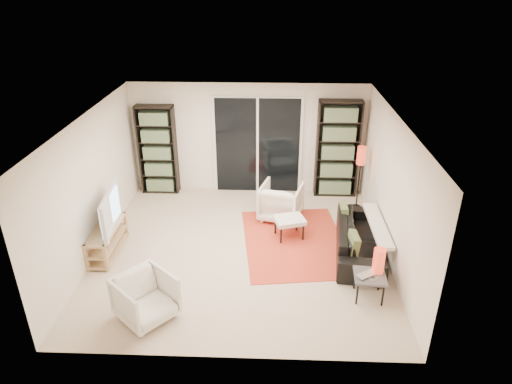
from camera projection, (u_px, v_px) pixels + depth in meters
floor at (241, 250)px, 8.08m from camera, size 5.00×5.00×0.00m
wall_back at (248, 139)px, 9.80m from camera, size 5.00×0.02×2.40m
wall_front at (225, 281)px, 5.31m from camera, size 5.00×0.02×2.40m
wall_left at (92, 186)px, 7.64m from camera, size 0.02×5.00×2.40m
wall_right at (392, 191)px, 7.47m from camera, size 0.02×5.00×2.40m
ceiling at (239, 119)px, 7.03m from camera, size 5.00×5.00×0.02m
sliding_door at (258, 146)px, 9.83m from camera, size 1.92×0.08×2.16m
bookshelf_left at (158, 150)px, 9.82m from camera, size 0.80×0.30×1.95m
bookshelf_right at (337, 149)px, 9.65m from camera, size 0.90×0.30×2.10m
tv_stand at (107, 240)px, 7.89m from camera, size 0.38×1.18×0.50m
tv at (104, 211)px, 7.64m from camera, size 0.29×1.17×0.67m
rug at (294, 242)px, 8.31m from camera, size 2.06×2.61×0.01m
sofa at (360, 238)px, 7.89m from camera, size 1.01×2.06×0.58m
armchair_back at (281, 202)px, 8.98m from camera, size 0.95×0.97×0.72m
armchair_front at (146, 298)px, 6.37m from camera, size 1.03×1.03×0.67m
ottoman at (289, 221)px, 8.32m from camera, size 0.63×0.57×0.40m
side_table at (370, 278)px, 6.77m from camera, size 0.49×0.49×0.40m
laptop at (370, 276)px, 6.71m from camera, size 0.43×0.39×0.03m
table_lamp at (379, 261)px, 6.74m from camera, size 0.18×0.18×0.39m
floor_lamp at (361, 162)px, 9.08m from camera, size 0.20×0.20×1.34m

